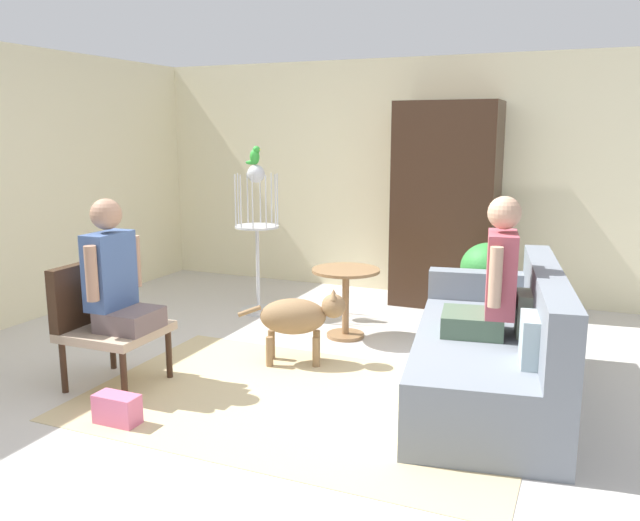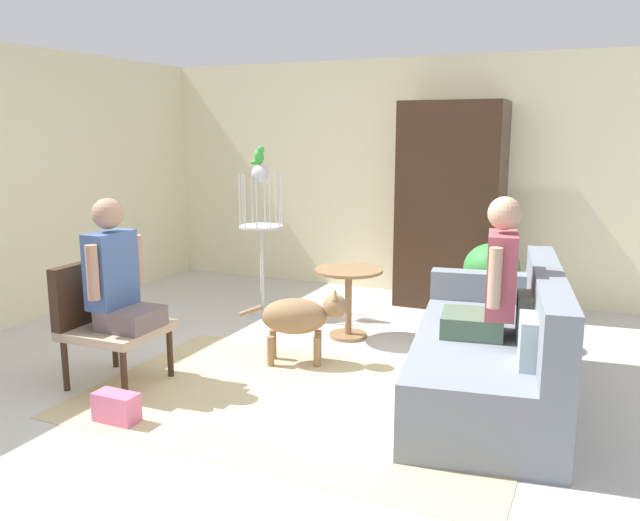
{
  "view_description": "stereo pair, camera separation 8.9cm",
  "coord_description": "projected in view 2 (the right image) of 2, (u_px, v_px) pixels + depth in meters",
  "views": [
    {
      "loc": [
        1.78,
        -3.88,
        1.76
      ],
      "look_at": [
        0.09,
        0.1,
        0.9
      ],
      "focal_mm": 36.55,
      "sensor_mm": 36.0,
      "label": 1
    },
    {
      "loc": [
        1.86,
        -3.84,
        1.76
      ],
      "look_at": [
        0.09,
        0.1,
        0.9
      ],
      "focal_mm": 36.55,
      "sensor_mm": 36.0,
      "label": 2
    }
  ],
  "objects": [
    {
      "name": "armoire_cabinet",
      "position": [
        451.0,
        206.0,
        6.51
      ],
      "size": [
        1.01,
        0.56,
        2.04
      ],
      "primitive_type": "cube",
      "color": "#382316",
      "rests_on": "ground"
    },
    {
      "name": "ground_plane",
      "position": [
        302.0,
        388.0,
        4.52
      ],
      "size": [
        7.33,
        7.33,
        0.0
      ],
      "primitive_type": "plane",
      "color": "beige"
    },
    {
      "name": "handbag",
      "position": [
        116.0,
        407.0,
        3.99
      ],
      "size": [
        0.28,
        0.14,
        0.19
      ],
      "primitive_type": "cube",
      "color": "#D8668C",
      "rests_on": "ground"
    },
    {
      "name": "parrot",
      "position": [
        259.0,
        156.0,
        6.16
      ],
      "size": [
        0.17,
        0.1,
        0.18
      ],
      "color": "green",
      "rests_on": "bird_cage_stand"
    },
    {
      "name": "back_wall",
      "position": [
        424.0,
        178.0,
        6.99
      ],
      "size": [
        6.71,
        0.12,
        2.52
      ],
      "primitive_type": "cube",
      "color": "beige",
      "rests_on": "ground"
    },
    {
      "name": "potted_plant",
      "position": [
        491.0,
        281.0,
        5.4
      ],
      "size": [
        0.46,
        0.46,
        0.85
      ],
      "color": "beige",
      "rests_on": "ground"
    },
    {
      "name": "left_wall",
      "position": [
        2.0,
        188.0,
        5.8
      ],
      "size": [
        0.12,
        6.54,
        2.52
      ],
      "primitive_type": "cube",
      "color": "beige",
      "rests_on": "ground"
    },
    {
      "name": "bird_cage_stand",
      "position": [
        261.0,
        234.0,
        6.3
      ],
      "size": [
        0.43,
        0.43,
        1.44
      ],
      "color": "silver",
      "rests_on": "ground"
    },
    {
      "name": "area_rug",
      "position": [
        303.0,
        401.0,
        4.3
      ],
      "size": [
        2.87,
        1.86,
        0.01
      ],
      "primitive_type": "cube",
      "color": "#C6B284",
      "rests_on": "ground"
    },
    {
      "name": "dog",
      "position": [
        300.0,
        317.0,
        4.95
      ],
      "size": [
        0.78,
        0.44,
        0.58
      ],
      "color": "olive",
      "rests_on": "ground"
    },
    {
      "name": "armchair",
      "position": [
        103.0,
        314.0,
        4.57
      ],
      "size": [
        0.61,
        0.61,
        0.86
      ],
      "color": "#382316",
      "rests_on": "ground"
    },
    {
      "name": "person_on_couch",
      "position": [
        493.0,
        281.0,
        4.17
      ],
      "size": [
        0.51,
        0.54,
        0.91
      ],
      "color": "#4B624C"
    },
    {
      "name": "couch",
      "position": [
        495.0,
        355.0,
        4.28
      ],
      "size": [
        1.21,
        2.13,
        0.89
      ],
      "color": "slate",
      "rests_on": "ground"
    },
    {
      "name": "round_end_table",
      "position": [
        348.0,
        291.0,
        5.57
      ],
      "size": [
        0.58,
        0.58,
        0.6
      ],
      "color": "olive",
      "rests_on": "ground"
    },
    {
      "name": "person_on_armchair",
      "position": [
        116.0,
        275.0,
        4.45
      ],
      "size": [
        0.43,
        0.52,
        0.89
      ],
      "color": "#685656"
    }
  ]
}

